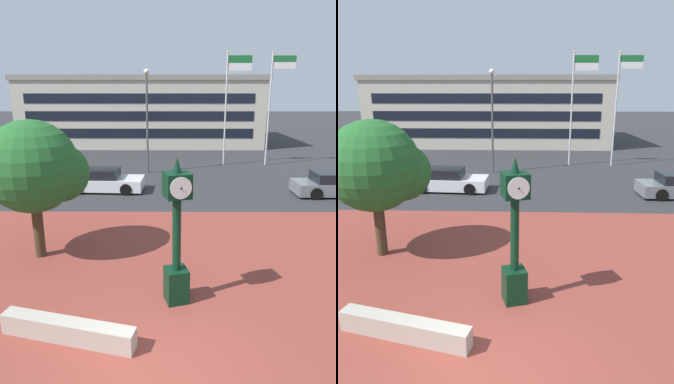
% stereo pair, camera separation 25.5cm
% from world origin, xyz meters
% --- Properties ---
extents(ground_plane, '(200.00, 200.00, 0.00)m').
position_xyz_m(ground_plane, '(0.00, 0.00, 0.00)').
color(ground_plane, '#2D2D30').
extents(plaza_brick_paving, '(44.00, 14.06, 0.01)m').
position_xyz_m(plaza_brick_paving, '(0.00, 3.03, 0.00)').
color(plaza_brick_paving, brown).
rests_on(plaza_brick_paving, ground).
extents(planter_wall, '(3.20, 1.16, 0.50)m').
position_xyz_m(planter_wall, '(-1.95, 1.09, 0.25)').
color(planter_wall, '#ADA393').
rests_on(planter_wall, ground).
extents(street_clock, '(0.77, 0.80, 3.93)m').
position_xyz_m(street_clock, '(0.53, 2.69, 1.81)').
color(street_clock, black).
rests_on(street_clock, ground).
extents(plaza_tree, '(3.24, 3.01, 4.63)m').
position_xyz_m(plaza_tree, '(-3.92, 5.50, 3.04)').
color(plaza_tree, '#42301E').
rests_on(plaza_tree, ground).
extents(car_street_near, '(4.25, 1.92, 1.28)m').
position_xyz_m(car_street_near, '(-8.89, 13.38, 0.57)').
color(car_street_near, '#B7BABF').
rests_on(car_street_near, ground).
extents(car_street_mid, '(4.55, 1.92, 1.28)m').
position_xyz_m(car_street_mid, '(9.33, 12.94, 0.57)').
color(car_street_mid, slate).
rests_on(car_street_mid, ground).
extents(car_street_far, '(4.42, 2.13, 1.28)m').
position_xyz_m(car_street_far, '(-3.40, 13.80, 0.57)').
color(car_street_far, silver).
rests_on(car_street_far, ground).
extents(flagpole_primary, '(1.83, 0.14, 8.23)m').
position_xyz_m(flagpole_primary, '(4.69, 21.27, 5.01)').
color(flagpole_primary, silver).
rests_on(flagpole_primary, ground).
extents(flagpole_secondary, '(1.76, 0.14, 8.21)m').
position_xyz_m(flagpole_secondary, '(7.87, 21.27, 4.90)').
color(flagpole_secondary, silver).
rests_on(flagpole_secondary, ground).
extents(civic_building, '(24.48, 13.64, 6.97)m').
position_xyz_m(civic_building, '(-2.57, 35.12, 3.49)').
color(civic_building, beige).
rests_on(civic_building, ground).
extents(street_lamp_post, '(0.36, 0.36, 6.88)m').
position_xyz_m(street_lamp_post, '(-1.20, 18.51, 4.19)').
color(street_lamp_post, '#4C4C51').
rests_on(street_lamp_post, ground).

